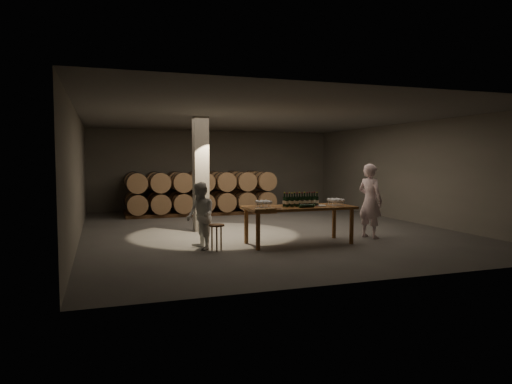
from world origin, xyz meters
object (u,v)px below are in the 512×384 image
object	(u,v)px
person_woman	(200,216)
stool	(217,229)
bottle_cluster	(301,201)
person_man	(370,201)
tasting_table	(299,211)
plate	(320,206)
notebook_near	(270,209)

from	to	relation	value
person_woman	stool	bearing A→B (deg)	38.99
bottle_cluster	person_man	bearing A→B (deg)	4.78
tasting_table	bottle_cluster	bearing A→B (deg)	6.40
plate	notebook_near	distance (m)	1.46
person_man	person_woman	xyz separation A→B (m)	(-4.44, -0.10, -0.20)
bottle_cluster	stool	xyz separation A→B (m)	(-2.11, -0.19, -0.54)
plate	notebook_near	world-z (taller)	notebook_near
tasting_table	plate	xyz separation A→B (m)	(0.51, -0.08, 0.11)
tasting_table	person_woman	world-z (taller)	person_woman
plate	notebook_near	bearing A→B (deg)	-165.98
person_man	person_woman	bearing A→B (deg)	71.65
plate	person_woman	xyz separation A→B (m)	(-2.88, 0.16, -0.15)
stool	person_man	bearing A→B (deg)	4.96
notebook_near	person_woman	world-z (taller)	person_woman
plate	person_man	size ratio (longest dim) A/B	0.16
bottle_cluster	notebook_near	size ratio (longest dim) A/B	3.52
stool	person_woman	size ratio (longest dim) A/B	0.39
tasting_table	notebook_near	xyz separation A→B (m)	(-0.90, -0.44, 0.12)
plate	stool	xyz separation A→B (m)	(-2.58, -0.10, -0.43)
plate	stool	size ratio (longest dim) A/B	0.53
tasting_table	plate	distance (m)	0.53
notebook_near	person_man	bearing A→B (deg)	-6.90
tasting_table	stool	world-z (taller)	tasting_table
plate	stool	bearing A→B (deg)	-177.79
notebook_near	person_woman	distance (m)	1.56
person_woman	notebook_near	bearing A→B (deg)	60.29
person_man	plate	bearing A→B (deg)	79.86
bottle_cluster	stool	bearing A→B (deg)	-174.86
bottle_cluster	person_woman	world-z (taller)	person_woman
plate	tasting_table	bearing A→B (deg)	170.61
notebook_near	bottle_cluster	bearing A→B (deg)	6.41
bottle_cluster	person_woman	xyz separation A→B (m)	(-2.42, 0.07, -0.26)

